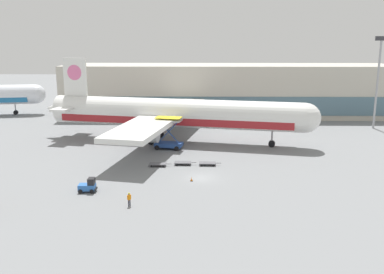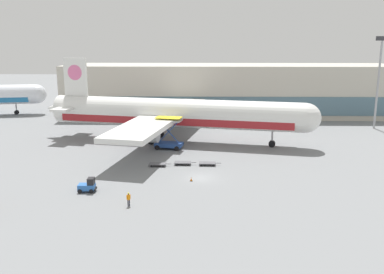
{
  "view_description": "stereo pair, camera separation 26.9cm",
  "coord_description": "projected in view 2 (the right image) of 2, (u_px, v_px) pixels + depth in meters",
  "views": [
    {
      "loc": [
        -0.38,
        -62.7,
        20.72
      ],
      "look_at": [
        -1.6,
        10.6,
        4.0
      ],
      "focal_mm": 40.0,
      "sensor_mm": 36.0,
      "label": 1
    },
    {
      "loc": [
        -0.11,
        -62.7,
        20.72
      ],
      "look_at": [
        -1.6,
        10.6,
        4.0
      ],
      "focal_mm": 40.0,
      "sensor_mm": 36.0,
      "label": 2
    }
  ],
  "objects": [
    {
      "name": "baggage_dolly_third",
      "position": [
        207.0,
        163.0,
        72.08
      ],
      "size": [
        3.72,
        1.57,
        0.48
      ],
      "rotation": [
        0.0,
        0.0,
        -0.03
      ],
      "color": "#56565B",
      "rests_on": "ground_plane"
    },
    {
      "name": "ground_plane",
      "position": [
        201.0,
        178.0,
        65.72
      ],
      "size": [
        400.0,
        400.0,
        0.0
      ],
      "primitive_type": "plane",
      "color": "slate"
    },
    {
      "name": "airplane_main",
      "position": [
        171.0,
        114.0,
        87.67
      ],
      "size": [
        57.44,
        48.62,
        17.0
      ],
      "rotation": [
        0.0,
        0.0,
        -0.2
      ],
      "color": "white",
      "rests_on": "ground_plane"
    },
    {
      "name": "baggage_tug_foreground",
      "position": [
        88.0,
        186.0,
        59.49
      ],
      "size": [
        2.48,
        1.68,
        2.0
      ],
      "rotation": [
        0.0,
        0.0,
        0.02
      ],
      "color": "#2D66B7",
      "rests_on": "ground_plane"
    },
    {
      "name": "baggage_dolly_second",
      "position": [
        183.0,
        163.0,
        72.42
      ],
      "size": [
        3.72,
        1.57,
        0.48
      ],
      "rotation": [
        0.0,
        0.0,
        -0.03
      ],
      "color": "#56565B",
      "rests_on": "ground_plane"
    },
    {
      "name": "traffic_cone_near",
      "position": [
        191.0,
        179.0,
        64.1
      ],
      "size": [
        0.4,
        0.4,
        0.64
      ],
      "color": "black",
      "rests_on": "ground_plane"
    },
    {
      "name": "scissor_lift_loader",
      "position": [
        169.0,
        137.0,
        82.9
      ],
      "size": [
        5.7,
        4.26,
        6.17
      ],
      "rotation": [
        0.0,
        0.0,
        -0.2
      ],
      "color": "#284C99",
      "rests_on": "ground_plane"
    },
    {
      "name": "baggage_dolly_lead",
      "position": [
        158.0,
        164.0,
        71.63
      ],
      "size": [
        3.72,
        1.57,
        0.48
      ],
      "rotation": [
        0.0,
        0.0,
        -0.03
      ],
      "color": "#56565B",
      "rests_on": "ground_plane"
    },
    {
      "name": "light_mast",
      "position": [
        379.0,
        76.0,
        99.66
      ],
      "size": [
        2.8,
        0.5,
        21.52
      ],
      "color": "#9EA0A5",
      "rests_on": "ground_plane"
    },
    {
      "name": "ground_crew_near",
      "position": [
        129.0,
        198.0,
        54.24
      ],
      "size": [
        0.46,
        0.4,
        1.83
      ],
      "rotation": [
        0.0,
        0.0,
        3.84
      ],
      "color": "black",
      "rests_on": "ground_plane"
    },
    {
      "name": "terminal_building",
      "position": [
        229.0,
        90.0,
        119.24
      ],
      "size": [
        90.0,
        18.2,
        14.0
      ],
      "color": "#BCB7A8",
      "rests_on": "ground_plane"
    }
  ]
}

